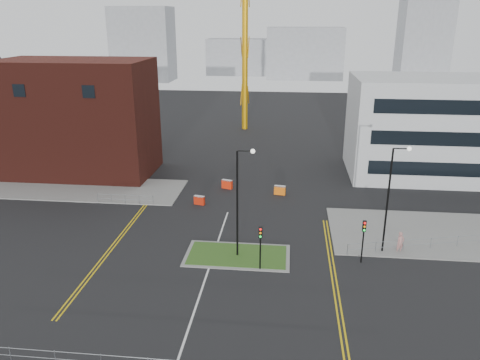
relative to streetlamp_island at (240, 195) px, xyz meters
name	(u,v)px	position (x,y,z in m)	size (l,w,h in m)	color
ground	(194,311)	(-2.22, -8.00, -5.41)	(200.00, 200.00, 0.00)	black
pavement_left	(62,188)	(-22.22, 14.00, -5.35)	(28.00, 8.00, 0.12)	slate
pavement_right	(465,235)	(19.78, 6.00, -5.35)	(24.00, 10.00, 0.12)	slate
island_kerb	(237,255)	(-0.22, 0.00, -5.37)	(8.60, 4.60, 0.08)	slate
grass_island	(237,255)	(-0.22, 0.00, -5.35)	(8.00, 4.00, 0.12)	#274B19
brick_building	(55,119)	(-25.19, 20.00, 1.44)	(24.20, 10.07, 14.24)	#461711
office_block	(456,128)	(23.79, 23.97, 0.59)	(25.00, 12.20, 12.00)	silver
streetlamp_island	(240,195)	(0.00, 0.00, 0.00)	(1.46, 0.36, 9.18)	black
streetlamp_right_near	(391,192)	(12.00, 2.00, 0.00)	(1.46, 0.36, 9.18)	black
traffic_light_island	(260,240)	(1.78, -2.02, -2.85)	(0.28, 0.33, 3.65)	black
traffic_light_right	(364,233)	(9.78, -0.02, -2.85)	(0.28, 0.33, 3.65)	black
railing_left	(125,198)	(-13.22, 10.00, -4.67)	(6.05, 0.05, 1.10)	gray
railing_right	(458,239)	(18.28, 3.50, -4.63)	(19.05, 5.05, 1.10)	gray
centre_line	(200,295)	(-2.22, -6.00, -5.41)	(0.15, 30.00, 0.01)	silver
yellow_left_a	(117,239)	(-11.22, 2.00, -5.41)	(0.12, 24.00, 0.01)	gold
yellow_left_b	(120,239)	(-10.92, 2.00, -5.41)	(0.12, 24.00, 0.01)	gold
yellow_right_a	(331,273)	(7.28, -2.00, -5.41)	(0.12, 20.00, 0.01)	gold
yellow_right_b	(335,274)	(7.58, -2.00, -5.41)	(0.12, 20.00, 0.01)	gold
skyline_a	(143,44)	(-42.22, 112.00, 5.59)	(18.00, 12.00, 22.00)	gray
skyline_b	(305,53)	(7.78, 122.00, 2.59)	(24.00, 12.00, 16.00)	gray
skyline_c	(424,35)	(42.78, 117.00, 8.59)	(14.00, 12.00, 28.00)	gray
skyline_d	(251,57)	(-10.22, 132.00, 0.59)	(30.00, 12.00, 12.00)	gray
pedestrian	(400,243)	(13.18, 1.99, -4.47)	(0.69, 0.45, 1.89)	tan
barrier_left	(227,184)	(-3.22, 16.00, -4.85)	(1.29, 0.77, 1.03)	red
barrier_mid	(199,200)	(-5.47, 10.83, -4.90)	(1.18, 0.62, 0.95)	red
barrier_right	(280,190)	(2.87, 14.66, -4.85)	(1.27, 0.58, 1.03)	orange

